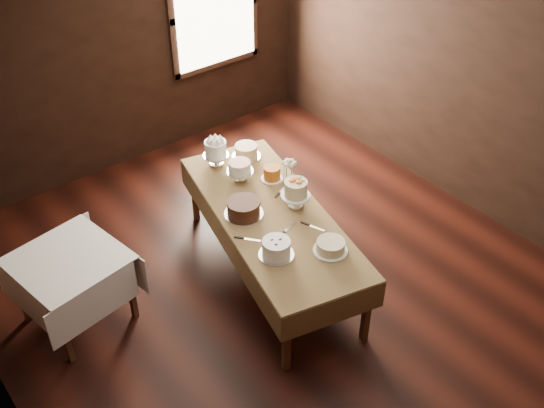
{
  "coord_description": "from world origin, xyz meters",
  "views": [
    {
      "loc": [
        -2.82,
        -3.36,
        4.41
      ],
      "look_at": [
        0.0,
        0.2,
        0.95
      ],
      "focal_mm": 42.47,
      "sensor_mm": 36.0,
      "label": 1
    }
  ],
  "objects_px": {
    "cake_chocolate": "(244,208)",
    "cake_flowers": "(296,195)",
    "cake_server_c": "(251,195)",
    "cake_cream": "(331,247)",
    "cake_server_e": "(252,240)",
    "display_table": "(271,218)",
    "flower_vase": "(289,184)",
    "side_table": "(69,266)",
    "cake_server_d": "(283,189)",
    "cake_caramel": "(272,174)",
    "cake_lattice": "(240,172)",
    "cake_server_a": "(290,227)",
    "cake_server_b": "(317,228)",
    "cake_speckled": "(246,152)",
    "cake_meringue": "(216,154)",
    "cake_swirl": "(276,249)"
  },
  "relations": [
    {
      "from": "side_table",
      "to": "cake_speckled",
      "type": "xyz_separation_m",
      "value": [
        2.12,
        0.3,
        0.17
      ]
    },
    {
      "from": "cake_speckled",
      "to": "side_table",
      "type": "bearing_deg",
      "value": -171.89
    },
    {
      "from": "cake_lattice",
      "to": "cake_flowers",
      "type": "xyz_separation_m",
      "value": [
        0.16,
        -0.67,
        0.03
      ]
    },
    {
      "from": "side_table",
      "to": "cake_chocolate",
      "type": "relative_size",
      "value": 2.55
    },
    {
      "from": "cake_caramel",
      "to": "cake_cream",
      "type": "bearing_deg",
      "value": -103.32
    },
    {
      "from": "flower_vase",
      "to": "cake_swirl",
      "type": "bearing_deg",
      "value": -135.84
    },
    {
      "from": "cake_speckled",
      "to": "cake_lattice",
      "type": "xyz_separation_m",
      "value": [
        -0.29,
        -0.29,
        0.03
      ]
    },
    {
      "from": "cake_server_a",
      "to": "cake_server_b",
      "type": "height_order",
      "value": "same"
    },
    {
      "from": "cake_lattice",
      "to": "cake_server_b",
      "type": "bearing_deg",
      "value": -85.08
    },
    {
      "from": "cake_server_a",
      "to": "cake_server_b",
      "type": "xyz_separation_m",
      "value": [
        0.18,
        -0.16,
        0.0
      ]
    },
    {
      "from": "cake_flowers",
      "to": "flower_vase",
      "type": "height_order",
      "value": "cake_flowers"
    },
    {
      "from": "cake_server_d",
      "to": "cake_server_b",
      "type": "bearing_deg",
      "value": -124.94
    },
    {
      "from": "display_table",
      "to": "side_table",
      "type": "bearing_deg",
      "value": 160.92
    },
    {
      "from": "side_table",
      "to": "cake_meringue",
      "type": "bearing_deg",
      "value": 11.99
    },
    {
      "from": "cake_caramel",
      "to": "cake_server_b",
      "type": "relative_size",
      "value": 0.92
    },
    {
      "from": "cake_speckled",
      "to": "cake_caramel",
      "type": "height_order",
      "value": "cake_caramel"
    },
    {
      "from": "cake_meringue",
      "to": "cake_server_a",
      "type": "height_order",
      "value": "cake_meringue"
    },
    {
      "from": "cake_chocolate",
      "to": "cake_flowers",
      "type": "distance_m",
      "value": 0.5
    },
    {
      "from": "cake_server_d",
      "to": "side_table",
      "type": "bearing_deg",
      "value": 146.96
    },
    {
      "from": "cake_server_b",
      "to": "cake_server_c",
      "type": "relative_size",
      "value": 1.0
    },
    {
      "from": "cake_chocolate",
      "to": "cake_cream",
      "type": "distance_m",
      "value": 0.92
    },
    {
      "from": "cake_server_a",
      "to": "cake_server_e",
      "type": "xyz_separation_m",
      "value": [
        -0.37,
        0.07,
        0.0
      ]
    },
    {
      "from": "cake_server_a",
      "to": "cake_flowers",
      "type": "bearing_deg",
      "value": 26.35
    },
    {
      "from": "cake_lattice",
      "to": "cake_server_a",
      "type": "bearing_deg",
      "value": -95.92
    },
    {
      "from": "cake_swirl",
      "to": "cake_server_b",
      "type": "relative_size",
      "value": 1.28
    },
    {
      "from": "cake_server_c",
      "to": "cake_cream",
      "type": "bearing_deg",
      "value": -171.4
    },
    {
      "from": "cake_server_a",
      "to": "cake_cream",
      "type": "bearing_deg",
      "value": -96.33
    },
    {
      "from": "cake_swirl",
      "to": "cake_server_c",
      "type": "height_order",
      "value": "cake_swirl"
    },
    {
      "from": "cake_lattice",
      "to": "cake_caramel",
      "type": "bearing_deg",
      "value": -37.59
    },
    {
      "from": "cake_speckled",
      "to": "cake_cream",
      "type": "xyz_separation_m",
      "value": [
        -0.31,
        -1.63,
        -0.02
      ]
    },
    {
      "from": "cake_caramel",
      "to": "cake_speckled",
      "type": "bearing_deg",
      "value": 85.14
    },
    {
      "from": "cake_lattice",
      "to": "cake_cream",
      "type": "xyz_separation_m",
      "value": [
        -0.02,
        -1.34,
        -0.04
      ]
    },
    {
      "from": "cake_cream",
      "to": "cake_server_b",
      "type": "relative_size",
      "value": 1.43
    },
    {
      "from": "cake_speckled",
      "to": "cake_server_a",
      "type": "height_order",
      "value": "cake_speckled"
    },
    {
      "from": "cake_server_b",
      "to": "cake_server_e",
      "type": "relative_size",
      "value": 1.0
    },
    {
      "from": "cake_server_a",
      "to": "cake_server_c",
      "type": "relative_size",
      "value": 1.0
    },
    {
      "from": "cake_server_e",
      "to": "display_table",
      "type": "bearing_deg",
      "value": 78.9
    },
    {
      "from": "cake_flowers",
      "to": "cake_meringue",
      "type": "bearing_deg",
      "value": 100.2
    },
    {
      "from": "cake_speckled",
      "to": "cake_cream",
      "type": "distance_m",
      "value": 1.66
    },
    {
      "from": "cake_server_b",
      "to": "cake_server_d",
      "type": "distance_m",
      "value": 0.67
    },
    {
      "from": "cake_chocolate",
      "to": "display_table",
      "type": "bearing_deg",
      "value": -34.33
    },
    {
      "from": "flower_vase",
      "to": "cake_server_e",
      "type": "bearing_deg",
      "value": -152.07
    },
    {
      "from": "cake_cream",
      "to": "cake_server_a",
      "type": "relative_size",
      "value": 1.43
    },
    {
      "from": "side_table",
      "to": "cake_meringue",
      "type": "xyz_separation_m",
      "value": [
        1.8,
        0.38,
        0.23
      ]
    },
    {
      "from": "side_table",
      "to": "cake_swirl",
      "type": "relative_size",
      "value": 3.23
    },
    {
      "from": "cake_server_c",
      "to": "cake_server_d",
      "type": "bearing_deg",
      "value": -105.21
    },
    {
      "from": "cake_server_b",
      "to": "cake_server_d",
      "type": "relative_size",
      "value": 1.0
    },
    {
      "from": "cake_chocolate",
      "to": "side_table",
      "type": "bearing_deg",
      "value": 163.32
    },
    {
      "from": "cake_chocolate",
      "to": "cake_flowers",
      "type": "height_order",
      "value": "cake_flowers"
    },
    {
      "from": "cake_server_b",
      "to": "cake_swirl",
      "type": "bearing_deg",
      "value": -105.19
    }
  ]
}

